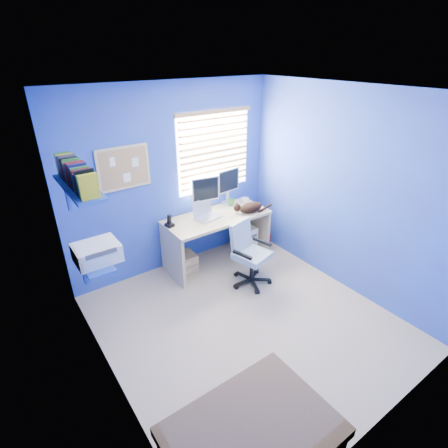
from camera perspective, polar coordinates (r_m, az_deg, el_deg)
floor at (r=4.20m, az=3.63°, el=-15.55°), size 3.00×3.20×0.00m
ceiling at (r=3.13m, az=5.03°, el=20.76°), size 3.00×3.20×0.00m
wall_back at (r=4.72m, az=-8.28°, el=7.00°), size 3.00×0.01×2.50m
wall_front at (r=2.67m, az=27.18°, el=-12.83°), size 3.00×0.01×2.50m
wall_left at (r=2.89m, az=-19.67°, el=-7.95°), size 0.01×3.20×2.50m
wall_right at (r=4.52m, az=19.13°, el=4.87°), size 0.01×3.20×2.50m
desk at (r=5.03m, az=-1.15°, el=-2.47°), size 1.49×0.65×0.74m
laptop at (r=4.75m, az=-2.69°, el=2.19°), size 0.37×0.31×0.22m
monitor_left at (r=4.83m, az=-3.16°, el=4.66°), size 0.41×0.19×0.54m
monitor_right at (r=5.15m, az=0.58°, el=6.13°), size 0.41×0.17×0.54m
phone at (r=4.59m, az=-8.93°, el=0.58°), size 0.11×0.13×0.17m
mug at (r=5.15m, az=1.14°, el=3.50°), size 0.10×0.09×0.10m
cd_spindle at (r=5.28m, az=3.41°, el=3.88°), size 0.13×0.13×0.07m
cat at (r=4.97m, az=4.42°, el=2.72°), size 0.42×0.33×0.13m
tower_pc at (r=5.37m, az=3.23°, el=-2.26°), size 0.19×0.44×0.45m
drawer_boxes at (r=4.95m, az=-6.70°, el=-6.37°), size 0.35×0.28×0.27m
yellow_book at (r=5.21m, az=3.36°, el=-4.57°), size 0.03×0.17×0.24m
backpack at (r=5.56m, az=6.49°, el=-2.22°), size 0.28×0.23×0.30m
office_chair at (r=4.62m, az=4.13°, el=-6.10°), size 0.60×0.60×0.85m
window_blinds at (r=4.92m, az=-1.52°, el=11.74°), size 1.15×0.05×1.10m
corkboard at (r=4.37m, az=-16.02°, el=8.77°), size 0.64×0.02×0.52m
wall_shelves at (r=3.48m, az=-21.60°, el=1.26°), size 0.42×0.90×1.05m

